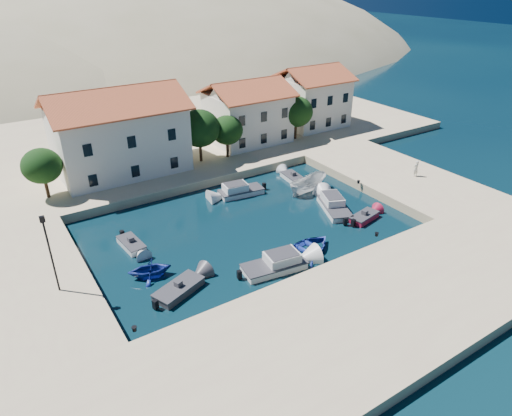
# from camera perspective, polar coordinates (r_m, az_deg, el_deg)

# --- Properties ---
(ground) EXTENTS (400.00, 400.00, 0.00)m
(ground) POSITION_cam_1_polar(r_m,az_deg,el_deg) (37.40, 6.94, -8.76)
(ground) COLOR black
(ground) RESTS_ON ground
(quay_south) EXTENTS (52.00, 12.00, 1.00)m
(quay_south) POSITION_cam_1_polar(r_m,az_deg,el_deg) (33.77, 13.56, -12.98)
(quay_south) COLOR tan
(quay_south) RESTS_ON ground
(quay_east) EXTENTS (11.00, 20.00, 1.00)m
(quay_east) POSITION_cam_1_polar(r_m,az_deg,el_deg) (56.30, 16.85, 3.84)
(quay_east) COLOR tan
(quay_east) RESTS_ON ground
(quay_west) EXTENTS (8.00, 20.00, 1.00)m
(quay_west) POSITION_cam_1_polar(r_m,az_deg,el_deg) (39.17, -25.94, -8.99)
(quay_west) COLOR tan
(quay_west) RESTS_ON ground
(quay_north) EXTENTS (80.00, 36.00, 1.00)m
(quay_north) POSITION_cam_1_polar(r_m,az_deg,el_deg) (68.05, -12.38, 8.47)
(quay_north) COLOR tan
(quay_north) RESTS_ON ground
(hills) EXTENTS (254.00, 176.00, 99.00)m
(hills) POSITION_cam_1_polar(r_m,az_deg,el_deg) (158.51, -16.79, 9.74)
(hills) COLOR gray
(hills) RESTS_ON ground
(building_left) EXTENTS (14.70, 9.45, 9.70)m
(building_left) POSITION_cam_1_polar(r_m,az_deg,el_deg) (55.00, -16.86, 9.37)
(building_left) COLOR white
(building_left) RESTS_ON quay_north
(building_mid) EXTENTS (10.50, 8.40, 8.30)m
(building_mid) POSITION_cam_1_polar(r_m,az_deg,el_deg) (63.06, -1.07, 12.10)
(building_mid) COLOR white
(building_mid) RESTS_ON quay_north
(building_right) EXTENTS (9.45, 8.40, 8.80)m
(building_right) POSITION_cam_1_polar(r_m,az_deg,el_deg) (70.60, 7.04, 13.80)
(building_right) COLOR white
(building_right) RESTS_ON quay_north
(trees) EXTENTS (37.30, 5.30, 6.45)m
(trees) POSITION_cam_1_polar(r_m,az_deg,el_deg) (56.69, -5.67, 9.77)
(trees) COLOR #382314
(trees) RESTS_ON quay_north
(lamppost) EXTENTS (0.35, 0.25, 6.22)m
(lamppost) POSITION_cam_1_polar(r_m,az_deg,el_deg) (35.32, -24.45, -4.47)
(lamppost) COLOR black
(lamppost) RESTS_ON quay_west
(bollards) EXTENTS (29.36, 9.56, 0.30)m
(bollards) POSITION_cam_1_polar(r_m,az_deg,el_deg) (40.74, 6.68, -3.48)
(bollards) COLOR black
(bollards) RESTS_ON ground
(motorboat_grey_sw) EXTENTS (4.51, 3.23, 1.25)m
(motorboat_grey_sw) POSITION_cam_1_polar(r_m,az_deg,el_deg) (36.04, -9.62, -9.98)
(motorboat_grey_sw) COLOR #36353A
(motorboat_grey_sw) RESTS_ON ground
(cabin_cruiser_south) EXTENTS (5.58, 2.97, 1.60)m
(cabin_cruiser_south) POSITION_cam_1_polar(r_m,az_deg,el_deg) (37.91, 2.27, -7.11)
(cabin_cruiser_south) COLOR silver
(cabin_cruiser_south) RESTS_ON ground
(rowboat_south) EXTENTS (5.90, 4.77, 1.08)m
(rowboat_south) POSITION_cam_1_polar(r_m,az_deg,el_deg) (40.57, 6.48, -5.52)
(rowboat_south) COLOR navy
(rowboat_south) RESTS_ON ground
(motorboat_red_se) EXTENTS (3.54, 2.15, 1.25)m
(motorboat_red_se) POSITION_cam_1_polar(r_m,az_deg,el_deg) (46.49, 13.37, -1.12)
(motorboat_red_se) COLOR maroon
(motorboat_red_se) RESTS_ON ground
(cabin_cruiser_east) EXTENTS (4.05, 5.80, 1.60)m
(cabin_cruiser_east) POSITION_cam_1_polar(r_m,az_deg,el_deg) (47.58, 9.79, 0.20)
(cabin_cruiser_east) COLOR silver
(cabin_cruiser_east) RESTS_ON ground
(boat_east) EXTENTS (5.41, 2.56, 2.01)m
(boat_east) POSITION_cam_1_polar(r_m,az_deg,el_deg) (51.45, 6.45, 2.02)
(boat_east) COLOR silver
(boat_east) RESTS_ON ground
(motorboat_white_ne) EXTENTS (2.04, 3.71, 1.25)m
(motorboat_white_ne) POSITION_cam_1_polar(r_m,az_deg,el_deg) (54.08, 4.67, 3.77)
(motorboat_white_ne) COLOR silver
(motorboat_white_ne) RESTS_ON ground
(rowboat_west) EXTENTS (4.07, 3.74, 1.80)m
(rowboat_west) POSITION_cam_1_polar(r_m,az_deg,el_deg) (38.35, -13.04, -8.33)
(rowboat_west) COLOR navy
(rowboat_west) RESTS_ON ground
(motorboat_white_west) EXTENTS (1.78, 3.47, 1.25)m
(motorboat_white_west) POSITION_cam_1_polar(r_m,az_deg,el_deg) (42.36, -15.31, -4.40)
(motorboat_white_west) COLOR silver
(motorboat_white_west) RESTS_ON ground
(cabin_cruiser_north) EXTENTS (5.11, 2.63, 1.60)m
(cabin_cruiser_north) POSITION_cam_1_polar(r_m,az_deg,el_deg) (50.35, -1.89, 2.20)
(cabin_cruiser_north) COLOR silver
(cabin_cruiser_north) RESTS_ON ground
(pedestrian) EXTENTS (0.70, 0.47, 1.89)m
(pedestrian) POSITION_cam_1_polar(r_m,az_deg,el_deg) (55.38, 19.36, 4.68)
(pedestrian) COLOR beige
(pedestrian) RESTS_ON quay_east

